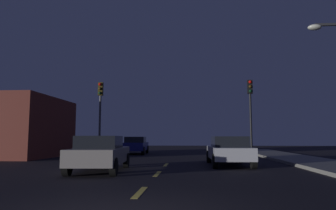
{
  "coord_description": "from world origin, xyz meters",
  "views": [
    {
      "loc": [
        1.26,
        -4.91,
        1.32
      ],
      "look_at": [
        -0.23,
        14.42,
        3.41
      ],
      "focal_mm": 32.55,
      "sensor_mm": 36.0,
      "label": 1
    }
  ],
  "objects_px": {
    "traffic_signal_left": "(100,105)",
    "car_oncoming_far": "(135,145)",
    "traffic_signal_right": "(250,103)",
    "car_adjacent_lane": "(100,153)",
    "car_stopped_ahead": "(229,150)"
  },
  "relations": [
    {
      "from": "car_adjacent_lane",
      "to": "car_oncoming_far",
      "type": "distance_m",
      "value": 12.95
    },
    {
      "from": "car_stopped_ahead",
      "to": "car_oncoming_far",
      "type": "distance_m",
      "value": 11.76
    },
    {
      "from": "car_oncoming_far",
      "to": "traffic_signal_right",
      "type": "bearing_deg",
      "value": -29.75
    },
    {
      "from": "traffic_signal_right",
      "to": "car_adjacent_lane",
      "type": "relative_size",
      "value": 1.18
    },
    {
      "from": "traffic_signal_right",
      "to": "car_adjacent_lane",
      "type": "xyz_separation_m",
      "value": [
        -7.44,
        -8.08,
        -2.83
      ]
    },
    {
      "from": "traffic_signal_left",
      "to": "car_adjacent_lane",
      "type": "xyz_separation_m",
      "value": [
        2.54,
        -8.08,
        -2.82
      ]
    },
    {
      "from": "car_stopped_ahead",
      "to": "car_adjacent_lane",
      "type": "distance_m",
      "value": 6.18
    },
    {
      "from": "traffic_signal_right",
      "to": "car_stopped_ahead",
      "type": "distance_m",
      "value": 6.14
    },
    {
      "from": "traffic_signal_right",
      "to": "traffic_signal_left",
      "type": "bearing_deg",
      "value": -180.0
    },
    {
      "from": "traffic_signal_left",
      "to": "car_adjacent_lane",
      "type": "bearing_deg",
      "value": -72.57
    },
    {
      "from": "traffic_signal_left",
      "to": "car_oncoming_far",
      "type": "distance_m",
      "value": 5.79
    },
    {
      "from": "car_oncoming_far",
      "to": "traffic_signal_left",
      "type": "bearing_deg",
      "value": -107.53
    },
    {
      "from": "car_oncoming_far",
      "to": "car_stopped_ahead",
      "type": "bearing_deg",
      "value": -57.05
    },
    {
      "from": "traffic_signal_left",
      "to": "car_oncoming_far",
      "type": "bearing_deg",
      "value": 72.47
    },
    {
      "from": "traffic_signal_left",
      "to": "car_adjacent_lane",
      "type": "distance_m",
      "value": 8.93
    }
  ]
}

